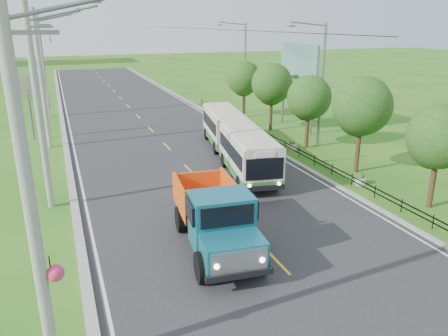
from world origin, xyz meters
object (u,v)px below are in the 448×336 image
tree_second (438,140)px  dump_truck (216,214)px  tree_fourth (309,100)px  bus (235,137)px  tree_back (244,80)px  planter_far (249,123)px  tree_third (361,109)px  planter_mid (292,145)px  billboard_right (298,67)px  tree_fifth (272,86)px  streetlight_far (244,65)px  streetlight_mid (320,81)px  billboard_left (28,91)px  pole_nearest (32,204)px  pole_near (39,108)px  pole_far (44,65)px  planter_near (360,180)px  pole_mid (42,79)px

tree_second → dump_truck: tree_second is taller
tree_fourth → bus: bearing=-168.9°
tree_back → dump_truck: tree_back is taller
planter_far → tree_third: bearing=-84.8°
planter_mid → billboard_right: size_ratio=0.09×
tree_fourth → bus: (-6.33, -1.24, -1.95)m
tree_back → planter_mid: bearing=-95.9°
tree_fifth → bus: 9.87m
bus → dump_truck: size_ratio=2.10×
tree_back → streetlight_far: 2.37m
streetlight_mid → billboard_left: 22.51m
pole_nearest → pole_near: bearing=90.1°
tree_back → planter_mid: size_ratio=8.21×
pole_near → tree_fourth: size_ratio=1.85×
pole_near → tree_back: size_ratio=1.82×
tree_fourth → streetlight_mid: bearing=-10.1°
tree_fourth → streetlight_far: (0.79, 13.86, 1.32)m
tree_fifth → billboard_right: billboard_right is taller
pole_far → tree_back: size_ratio=1.82×
tree_third → bus: tree_third is taller
pole_nearest → dump_truck: bearing=37.5°
pole_nearest → pole_far: bearing=90.0°
pole_near → tree_back: 24.98m
billboard_left → bus: billboard_left is taller
tree_second → tree_fifth: size_ratio=0.91×
planter_near → bus: size_ratio=0.05×
dump_truck → bus: bearing=69.3°
pole_near → dump_truck: (6.37, -7.14, -3.53)m
planter_near → tree_second: bearing=-72.0°
pole_far → tree_third: bearing=-53.9°
tree_second → billboard_right: 18.12m
billboard_right → bus: 11.88m
pole_nearest → tree_fourth: pole_nearest is taller
tree_second → billboard_right: size_ratio=0.73×
streetlight_mid → planter_mid: streetlight_mid is taller
billboard_left → streetlight_mid: bearing=-26.4°
tree_back → streetlight_mid: size_ratio=0.61×
tree_fourth → planter_near: 8.87m
pole_mid → planter_near: pole_mid is taller
tree_fifth → planter_near: bearing=-95.1°
streetlight_mid → bus: streetlight_mid is taller
tree_fourth → billboard_right: (2.44, 5.86, 1.76)m
planter_near → tree_third: bearing=59.6°
pole_near → billboard_left: bearing=94.7°
tree_second → streetlight_far: size_ratio=0.58×
tree_back → pole_nearest: bearing=-121.8°
tree_fourth → planter_mid: 3.53m
tree_back → planter_near: (-1.26, -20.14, -3.37)m
tree_fourth → dump_truck: (-11.75, -12.28, -2.02)m
billboard_right → pole_far: bearing=147.7°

